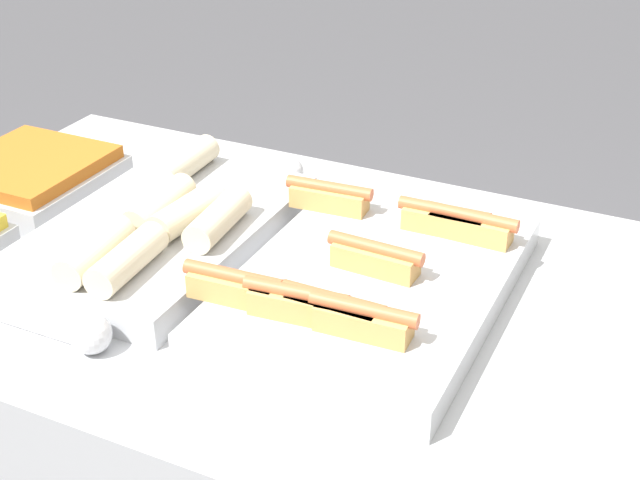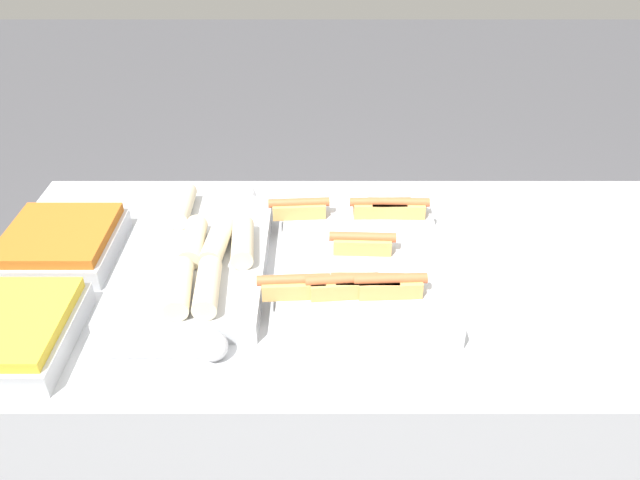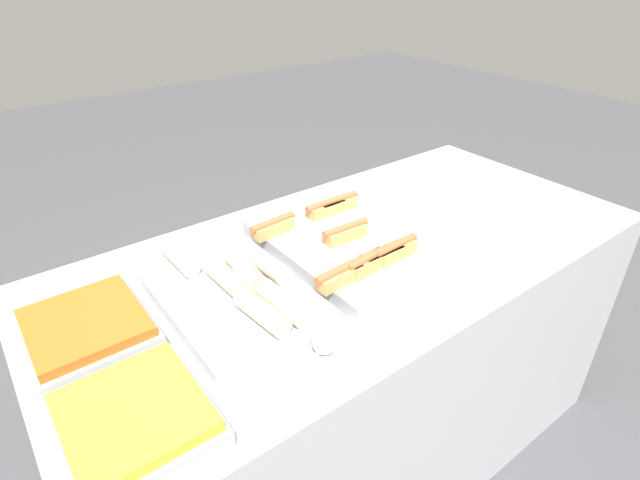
% 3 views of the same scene
% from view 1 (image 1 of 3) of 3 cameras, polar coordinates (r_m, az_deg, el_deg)
% --- Properties ---
extents(tray_hotdogs, '(0.41, 0.55, 0.10)m').
position_cam_1_polar(tray_hotdogs, '(1.35, 3.32, -2.57)').
color(tray_hotdogs, '#B7BABF').
rests_on(tray_hotdogs, counter).
extents(tray_wraps, '(0.33, 0.52, 0.10)m').
position_cam_1_polar(tray_wraps, '(1.51, -10.02, 0.75)').
color(tray_wraps, '#B7BABF').
rests_on(tray_wraps, counter).
extents(tray_side_back, '(0.26, 0.28, 0.07)m').
position_cam_1_polar(tray_side_back, '(1.75, -18.03, 3.82)').
color(tray_side_back, '#B7BABF').
rests_on(tray_side_back, counter).
extents(serving_spoon_near, '(0.25, 0.06, 0.06)m').
position_cam_1_polar(serving_spoon_near, '(1.29, -14.82, -5.80)').
color(serving_spoon_near, silver).
rests_on(serving_spoon_near, counter).
extents(serving_spoon_far, '(0.26, 0.06, 0.06)m').
position_cam_1_polar(serving_spoon_far, '(1.71, -2.37, 4.34)').
color(serving_spoon_far, silver).
rests_on(serving_spoon_far, counter).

